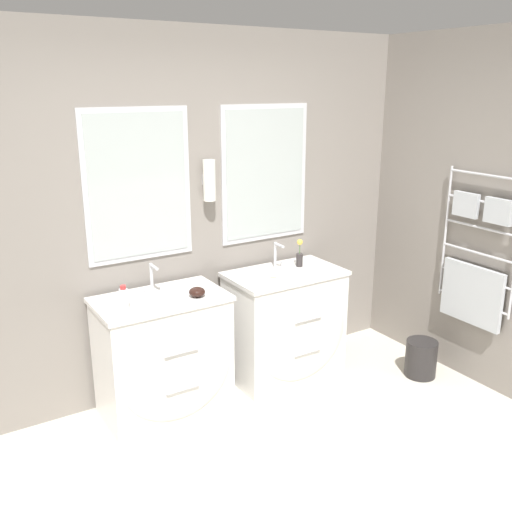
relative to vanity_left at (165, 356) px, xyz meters
The scene contains 11 objects.
wall_back 0.98m from the vanity_left, 56.04° to the left, with size 5.56×0.17×2.60m.
wall_right 2.48m from the vanity_left, 16.09° to the right, with size 0.13×3.65×2.60m.
vanity_left is the anchor object (origin of this frame).
vanity_right 1.01m from the vanity_left, ahead, with size 0.87×0.58×0.85m.
faucet_left 0.54m from the vanity_left, 90.00° to the left, with size 0.17×0.13×0.20m.
faucet_right 1.15m from the vanity_left, ahead, with size 0.17×0.13×0.20m.
toiletry_bottle 0.57m from the vanity_left, 169.35° to the right, with size 0.06×0.06×0.16m.
amenity_bowl 0.51m from the vanity_left, 21.99° to the right, with size 0.11×0.11×0.07m.
flower_vase 1.29m from the vanity_left, ahead, with size 0.05×0.05×0.22m.
soap_dish 0.94m from the vanity_left, ahead, with size 0.09×0.06×0.04m.
waste_bin 2.01m from the vanity_left, 16.23° to the right, with size 0.25×0.25×0.29m.
Camera 1 is at (-1.56, -1.88, 2.21)m, focal length 40.00 mm.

